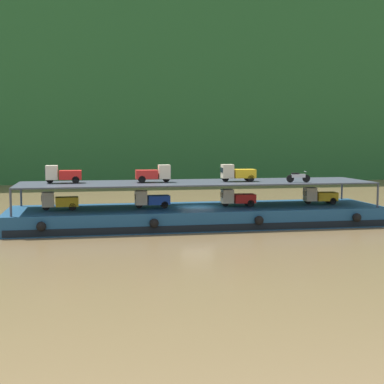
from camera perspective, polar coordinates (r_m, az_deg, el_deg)
name	(u,v)px	position (r m, az deg, el deg)	size (l,w,h in m)	color
ground_plane	(197,225)	(44.81, 0.55, -3.43)	(400.00, 400.00, 0.00)	brown
hillside_far_bank	(133,65)	(105.13, -6.06, 12.76)	(137.58, 35.39, 36.18)	#235628
cargo_barge	(197,216)	(44.68, 0.55, -2.48)	(29.59, 7.81, 1.50)	navy
cargo_rack	(197,183)	(44.41, 0.55, 0.96)	(27.99, 6.46, 2.00)	#383D47
mini_truck_lower_stern	(59,201)	(43.72, -13.41, -0.90)	(2.79, 1.28, 1.38)	gold
mini_truck_lower_aft	(152,199)	(43.93, -4.15, -0.74)	(2.74, 1.20, 1.38)	#1E47B7
mini_truck_lower_mid	(237,198)	(45.06, 4.67, -0.59)	(2.77, 1.25, 1.38)	red
mini_truck_lower_fore	(320,196)	(47.70, 12.92, -0.37)	(2.79, 1.28, 1.38)	gold
mini_truck_upper_stern	(63,174)	(44.27, -13.06, 1.78)	(2.74, 1.21, 1.38)	red
mini_truck_upper_mid	(154,174)	(44.04, -3.94, 1.89)	(2.76, 1.24, 1.38)	red
mini_truck_upper_fore	(238,173)	(45.02, 4.68, 1.96)	(2.77, 1.24, 1.38)	gold
motorcycle_upper_port	(298,177)	(44.70, 10.79, 1.53)	(1.90, 0.55, 0.87)	black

